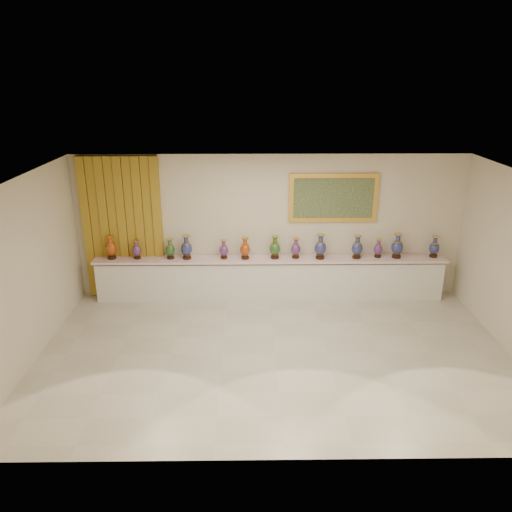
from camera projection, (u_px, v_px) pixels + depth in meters
The scene contains 17 objects.
ground at pixel (275, 353), 8.51m from camera, with size 8.00×8.00×0.00m, color beige.
room at pixel (156, 223), 10.23m from camera, with size 8.00×8.00×8.00m.
counter at pixel (270, 278), 10.49m from camera, with size 7.28×0.48×0.90m.
vase_0 at pixel (111, 248), 10.21m from camera, with size 0.28×0.28×0.49m.
vase_1 at pixel (137, 250), 10.23m from camera, with size 0.24×0.24×0.40m.
vase_2 at pixel (170, 250), 10.23m from camera, with size 0.23×0.23×0.42m.
vase_3 at pixel (187, 248), 10.21m from camera, with size 0.31×0.31×0.50m.
vase_4 at pixel (224, 250), 10.24m from camera, with size 0.23×0.23×0.40m.
vase_5 at pixel (245, 249), 10.21m from camera, with size 0.23×0.23×0.46m.
vase_6 at pixel (275, 248), 10.24m from camera, with size 0.25×0.25×0.48m.
vase_7 at pixel (296, 249), 10.26m from camera, with size 0.25×0.25×0.43m.
vase_8 at pixel (320, 248), 10.21m from camera, with size 0.24×0.24×0.52m.
vase_9 at pixel (357, 248), 10.24m from camera, with size 0.24×0.24×0.49m.
vase_10 at pixel (378, 249), 10.31m from camera, with size 0.23×0.23×0.39m.
vase_11 at pixel (397, 247), 10.26m from camera, with size 0.30×0.30×0.52m.
vase_12 at pixel (434, 248), 10.31m from camera, with size 0.26×0.26×0.45m.
label_card at pixel (164, 260), 10.17m from camera, with size 0.10×0.06×0.00m, color white.
Camera 1 is at (-0.42, -7.41, 4.49)m, focal length 35.00 mm.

